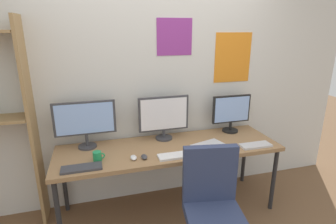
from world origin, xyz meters
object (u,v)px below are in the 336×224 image
at_px(monitor_center, 164,116).
at_px(monitor_right, 231,112).
at_px(keyboard_left, 82,168).
at_px(laptop_closed, 209,146).
at_px(keyboard_right, 255,145).
at_px(mouse_right_side, 134,158).
at_px(desk, 169,151).
at_px(mouse_left_side, 144,157).
at_px(monitor_left, 85,121).
at_px(coffee_mug, 98,156).
at_px(office_chair, 212,220).
at_px(keyboard_center, 176,156).

relative_size(monitor_center, monitor_right, 1.18).
xyz_separation_m(keyboard_left, laptop_closed, (1.22, 0.10, 0.00)).
bearing_deg(keyboard_right, mouse_right_side, 177.30).
xyz_separation_m(desk, mouse_left_side, (-0.29, -0.18, 0.07)).
height_order(monitor_center, mouse_right_side, monitor_center).
xyz_separation_m(monitor_left, mouse_left_side, (0.50, -0.40, -0.26)).
bearing_deg(mouse_left_side, keyboard_right, -2.36).
bearing_deg(coffee_mug, monitor_left, 105.20).
bearing_deg(coffee_mug, keyboard_left, -140.24).
bearing_deg(laptop_closed, mouse_right_side, 166.82).
bearing_deg(monitor_right, monitor_center, 179.99).
bearing_deg(monitor_center, monitor_left, -180.00).
xyz_separation_m(mouse_left_side, laptop_closed, (0.67, 0.05, -0.00)).
bearing_deg(desk, keyboard_right, -15.31).
xyz_separation_m(office_chair, monitor_center, (-0.14, 0.95, 0.60)).
bearing_deg(keyboard_center, mouse_left_side, 170.94).
distance_m(keyboard_left, keyboard_center, 0.84).
height_order(monitor_right, mouse_left_side, monitor_right).
distance_m(monitor_left, keyboard_center, 0.95).
xyz_separation_m(monitor_right, keyboard_left, (-1.63, -0.44, -0.23)).
distance_m(monitor_center, keyboard_right, 0.98).
height_order(office_chair, keyboard_center, office_chair).
height_order(desk, mouse_right_side, mouse_right_side).
distance_m(desk, laptop_closed, 0.41).
distance_m(monitor_right, keyboard_right, 0.50).
xyz_separation_m(monitor_left, laptop_closed, (1.17, -0.34, -0.26)).
xyz_separation_m(office_chair, coffee_mug, (-0.85, 0.62, 0.38)).
distance_m(office_chair, mouse_left_side, 0.79).
xyz_separation_m(keyboard_left, mouse_left_side, (0.55, 0.05, 0.01)).
bearing_deg(keyboard_left, keyboard_center, 0.00).
bearing_deg(office_chair, laptop_closed, 68.83).
distance_m(monitor_center, mouse_right_side, 0.60).
relative_size(keyboard_left, keyboard_right, 1.05).
bearing_deg(monitor_left, laptop_closed, -16.25).
height_order(keyboard_center, mouse_right_side, mouse_right_side).
distance_m(keyboard_center, keyboard_right, 0.84).
relative_size(monitor_center, keyboard_right, 1.67).
relative_size(monitor_center, keyboard_center, 1.57).
bearing_deg(keyboard_left, mouse_left_side, 4.89).
bearing_deg(desk, office_chair, -79.05).
bearing_deg(laptop_closed, keyboard_left, 168.34).
bearing_deg(laptop_closed, keyboard_center, 178.51).
relative_size(monitor_left, mouse_right_side, 6.14).
relative_size(monitor_right, mouse_right_side, 4.72).
xyz_separation_m(keyboard_center, mouse_left_side, (-0.29, 0.05, 0.01)).
bearing_deg(keyboard_left, monitor_center, 27.77).
bearing_deg(keyboard_right, mouse_left_side, 177.64).
height_order(mouse_right_side, laptop_closed, mouse_right_side).
relative_size(desk, monitor_right, 4.91).
bearing_deg(office_chair, desk, 100.95).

